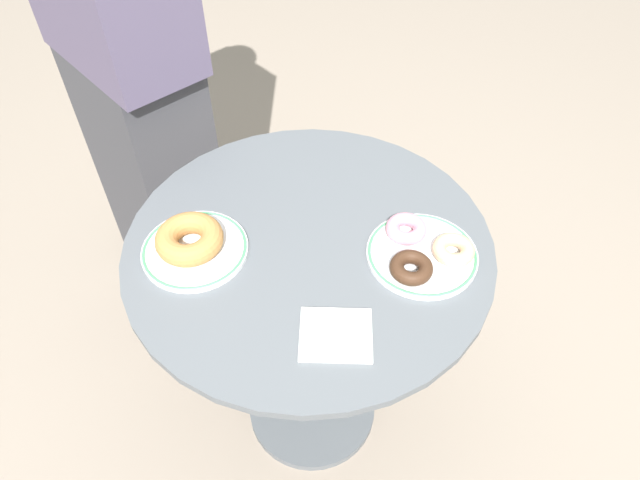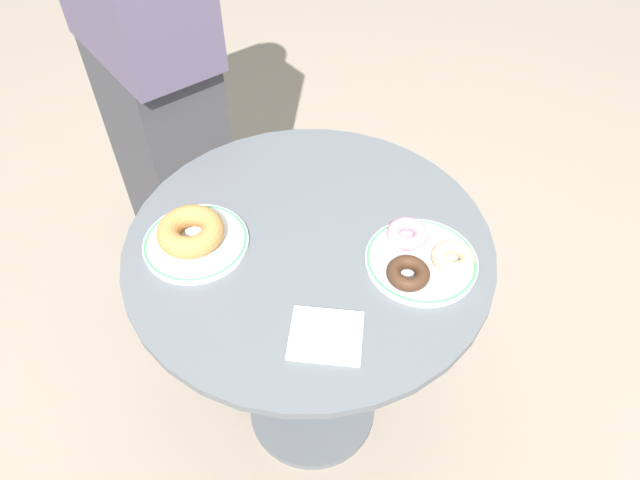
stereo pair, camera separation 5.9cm
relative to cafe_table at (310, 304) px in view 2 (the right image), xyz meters
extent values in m
cube|color=gray|center=(0.00, 0.00, -0.52)|extent=(7.00, 7.00, 0.02)
cylinder|color=#565B60|center=(0.00, 0.00, 0.20)|extent=(0.73, 0.73, 0.02)
cylinder|color=#565B60|center=(0.00, 0.00, -0.15)|extent=(0.06, 0.06, 0.68)
cylinder|color=#565B60|center=(0.00, 0.00, -0.50)|extent=(0.36, 0.36, 0.03)
cylinder|color=white|center=(-0.22, -0.03, 0.21)|extent=(0.20, 0.20, 0.01)
torus|color=#4C9E66|center=(-0.22, -0.03, 0.22)|extent=(0.20, 0.20, 0.01)
cylinder|color=white|center=(0.22, -0.04, 0.21)|extent=(0.21, 0.21, 0.01)
torus|color=#4C9E66|center=(0.22, -0.04, 0.22)|extent=(0.21, 0.21, 0.01)
torus|color=#BC7F42|center=(-0.22, -0.03, 0.24)|extent=(0.18, 0.18, 0.04)
torus|color=#E0B789|center=(0.27, -0.04, 0.23)|extent=(0.11, 0.11, 0.03)
torus|color=pink|center=(0.19, 0.01, 0.23)|extent=(0.10, 0.10, 0.03)
torus|color=#422819|center=(0.19, -0.09, 0.23)|extent=(0.10, 0.10, 0.03)
cube|color=white|center=(0.05, -0.22, 0.21)|extent=(0.13, 0.11, 0.01)
cube|color=#3D3D42|center=(-0.45, 0.48, -0.09)|extent=(0.40, 0.40, 0.84)
camera|label=1|loc=(0.03, -0.75, 1.03)|focal=31.92mm
camera|label=2|loc=(0.09, -0.75, 1.03)|focal=31.92mm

